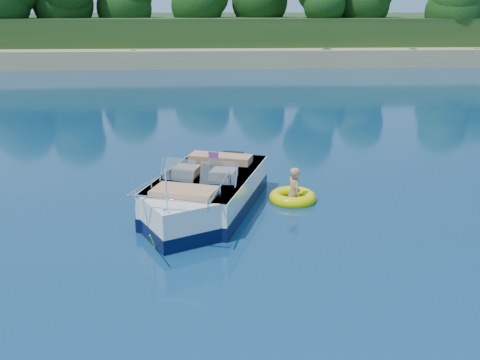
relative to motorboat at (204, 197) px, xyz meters
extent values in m
plane|color=#092241|center=(1.98, -1.21, -0.40)|extent=(160.00, 160.00, 0.00)
cube|color=#938255|center=(1.98, 36.79, 0.10)|extent=(170.00, 8.00, 2.00)
cube|color=#1D3515|center=(1.98, 63.79, 0.60)|extent=(170.00, 56.00, 6.00)
cylinder|color=black|center=(-16.02, 39.29, 2.70)|extent=(0.44, 0.44, 3.20)
cylinder|color=black|center=(1.98, 40.79, 2.90)|extent=(0.44, 0.44, 3.60)
cylinder|color=black|center=(21.98, 38.79, 2.40)|extent=(0.44, 0.44, 2.60)
sphere|color=black|center=(21.98, 38.79, 4.87)|extent=(4.29, 4.29, 4.29)
cube|color=white|center=(0.13, 0.40, -0.07)|extent=(3.38, 4.61, 1.15)
cube|color=white|center=(-0.49, -1.46, -0.07)|extent=(2.07, 2.07, 1.15)
cube|color=black|center=(0.13, 0.40, -0.23)|extent=(3.42, 4.66, 0.33)
cube|color=black|center=(-0.49, -1.46, -0.23)|extent=(2.12, 2.12, 0.33)
cube|color=tan|center=(0.24, 0.71, 0.25)|extent=(2.57, 3.30, 0.11)
cube|color=white|center=(0.13, 0.40, 0.47)|extent=(3.42, 4.62, 0.07)
cube|color=black|center=(0.85, 2.54, -0.02)|extent=(0.69, 0.55, 0.98)
cube|color=#8C9EA5|center=(-0.58, -0.17, 0.79)|extent=(0.89, 0.64, 0.53)
cube|color=#8C9EA5|center=(0.36, -0.48, 0.79)|extent=(0.89, 0.44, 0.53)
cube|color=tan|center=(-0.42, 0.29, 0.50)|extent=(0.76, 0.76, 0.44)
cube|color=tan|center=(0.51, -0.02, 0.50)|extent=(0.76, 0.76, 0.44)
cube|color=tan|center=(0.48, 1.43, 0.50)|extent=(1.81, 1.11, 0.42)
cube|color=tan|center=(-0.42, -1.26, 0.48)|extent=(1.63, 1.23, 0.37)
cylinder|color=white|center=(-0.75, -2.25, 0.97)|extent=(0.04, 0.04, 0.93)
cube|color=red|center=(0.26, -0.45, 1.23)|extent=(0.23, 0.09, 0.15)
cube|color=silver|center=(-0.77, -2.30, 0.54)|extent=(0.12, 0.10, 0.05)
cylinder|color=yellow|center=(-1.04, -2.61, -0.02)|extent=(0.06, 1.18, 0.84)
torus|color=#FFFB00|center=(2.40, 0.71, -0.32)|extent=(1.38, 1.38, 0.34)
torus|color=red|center=(2.40, 0.71, -0.30)|extent=(1.13, 1.13, 0.11)
imported|color=tan|center=(2.41, 0.70, -0.40)|extent=(0.62, 0.91, 1.65)
camera|label=1|loc=(0.13, -12.78, 4.60)|focal=40.00mm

